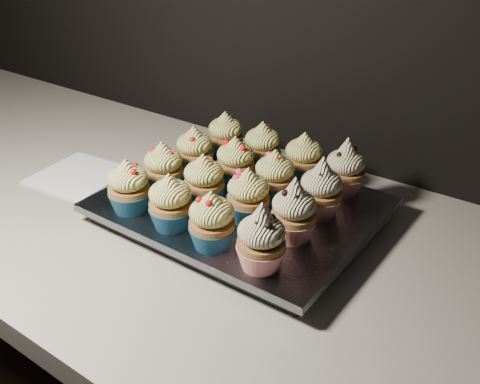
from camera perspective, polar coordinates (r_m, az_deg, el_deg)
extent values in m
cube|color=beige|center=(0.79, 4.22, -7.33)|extent=(2.44, 0.64, 0.04)
cube|color=white|center=(1.02, -16.81, 1.70)|extent=(0.16, 0.16, 0.00)
cube|color=black|center=(0.84, 0.00, -2.33)|extent=(0.37, 0.29, 0.02)
cube|color=silver|center=(0.83, 0.00, -1.33)|extent=(0.41, 0.32, 0.01)
cone|color=navy|center=(0.81, -11.62, -0.93)|extent=(0.06, 0.06, 0.03)
ellipsoid|color=#F7EA7C|center=(0.80, -11.89, 1.43)|extent=(0.06, 0.06, 0.04)
cone|color=#F7EA7C|center=(0.79, -12.06, 2.92)|extent=(0.03, 0.03, 0.02)
cone|color=navy|center=(0.77, -7.29, -2.65)|extent=(0.06, 0.06, 0.03)
ellipsoid|color=#F7EA7C|center=(0.75, -7.48, -0.17)|extent=(0.06, 0.06, 0.04)
cone|color=#F7EA7C|center=(0.74, -7.59, 1.39)|extent=(0.03, 0.03, 0.02)
cone|color=navy|center=(0.72, -2.96, -4.73)|extent=(0.06, 0.06, 0.03)
ellipsoid|color=#F7EA7C|center=(0.70, -3.04, -2.14)|extent=(0.06, 0.06, 0.04)
cone|color=#F7EA7C|center=(0.69, -3.09, -0.50)|extent=(0.03, 0.03, 0.02)
cone|color=red|center=(0.68, 2.24, -6.88)|extent=(0.06, 0.06, 0.03)
ellipsoid|color=beige|center=(0.66, 2.31, -4.21)|extent=(0.06, 0.06, 0.04)
cone|color=beige|center=(0.64, 2.36, -2.13)|extent=(0.03, 0.03, 0.03)
cone|color=navy|center=(0.86, -8.03, 1.11)|extent=(0.06, 0.06, 0.03)
ellipsoid|color=#F7EA7C|center=(0.84, -8.20, 3.39)|extent=(0.06, 0.06, 0.04)
cone|color=#F7EA7C|center=(0.83, -8.31, 4.81)|extent=(0.03, 0.03, 0.02)
cone|color=navy|center=(0.82, -3.79, -0.33)|extent=(0.06, 0.06, 0.03)
ellipsoid|color=#F7EA7C|center=(0.80, -3.88, 2.05)|extent=(0.06, 0.06, 0.04)
cone|color=#F7EA7C|center=(0.79, -3.94, 3.54)|extent=(0.03, 0.03, 0.02)
cone|color=navy|center=(0.77, 0.87, -2.00)|extent=(0.06, 0.06, 0.03)
ellipsoid|color=#F7EA7C|center=(0.76, 0.90, 0.47)|extent=(0.06, 0.06, 0.04)
cone|color=#F7EA7C|center=(0.74, 0.91, 2.03)|extent=(0.03, 0.03, 0.02)
cone|color=red|center=(0.74, 5.66, -3.85)|extent=(0.06, 0.06, 0.03)
ellipsoid|color=beige|center=(0.72, 5.81, -1.31)|extent=(0.06, 0.06, 0.04)
cone|color=beige|center=(0.70, 5.92, 0.65)|extent=(0.03, 0.03, 0.03)
cone|color=navy|center=(0.91, -4.79, 2.98)|extent=(0.06, 0.06, 0.03)
ellipsoid|color=#F7EA7C|center=(0.90, -4.89, 5.17)|extent=(0.06, 0.06, 0.04)
cone|color=#F7EA7C|center=(0.89, -4.95, 6.52)|extent=(0.03, 0.03, 0.02)
cone|color=navy|center=(0.87, -0.47, 1.76)|extent=(0.06, 0.06, 0.03)
ellipsoid|color=#F7EA7C|center=(0.85, -0.48, 4.03)|extent=(0.06, 0.06, 0.04)
cone|color=#F7EA7C|center=(0.84, -0.49, 5.44)|extent=(0.03, 0.03, 0.02)
cone|color=navy|center=(0.83, 3.67, 0.18)|extent=(0.06, 0.06, 0.03)
ellipsoid|color=#F7EA7C|center=(0.81, 3.76, 2.54)|extent=(0.06, 0.06, 0.04)
cone|color=#F7EA7C|center=(0.80, 3.81, 4.01)|extent=(0.03, 0.03, 0.02)
cone|color=red|center=(0.80, 8.50, -1.41)|extent=(0.06, 0.06, 0.03)
ellipsoid|color=beige|center=(0.78, 8.70, 1.00)|extent=(0.06, 0.06, 0.04)
cone|color=beige|center=(0.76, 8.86, 2.85)|extent=(0.03, 0.03, 0.03)
cone|color=navy|center=(0.97, -1.54, 4.73)|extent=(0.06, 0.06, 0.03)
ellipsoid|color=#F7EA7C|center=(0.95, -1.57, 6.81)|extent=(0.06, 0.06, 0.04)
cone|color=#F7EA7C|center=(0.95, -1.59, 8.10)|extent=(0.03, 0.03, 0.02)
cone|color=navy|center=(0.93, 2.38, 3.53)|extent=(0.06, 0.06, 0.03)
ellipsoid|color=#F7EA7C|center=(0.91, 2.43, 5.69)|extent=(0.06, 0.06, 0.04)
cone|color=#F7EA7C|center=(0.90, 2.46, 7.03)|extent=(0.03, 0.03, 0.02)
cone|color=navy|center=(0.89, 6.71, 2.22)|extent=(0.06, 0.06, 0.03)
ellipsoid|color=#F7EA7C|center=(0.87, 6.85, 4.44)|extent=(0.06, 0.06, 0.04)
cone|color=#F7EA7C|center=(0.86, 6.94, 5.83)|extent=(0.03, 0.03, 0.02)
cone|color=red|center=(0.86, 10.99, 0.88)|extent=(0.06, 0.06, 0.03)
ellipsoid|color=beige|center=(0.84, 11.23, 3.16)|extent=(0.06, 0.06, 0.04)
cone|color=beige|center=(0.83, 11.42, 4.89)|extent=(0.03, 0.03, 0.03)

